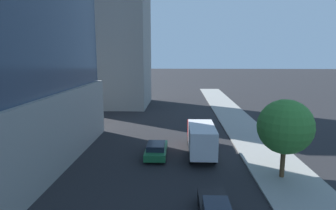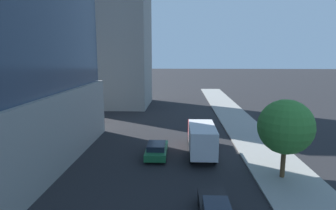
{
  "view_description": "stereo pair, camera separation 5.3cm",
  "coord_description": "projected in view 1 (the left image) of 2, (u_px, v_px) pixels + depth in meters",
  "views": [
    {
      "loc": [
        0.48,
        1.49,
        9.42
      ],
      "look_at": [
        -0.12,
        16.52,
        6.76
      ],
      "focal_mm": 30.32,
      "sensor_mm": 36.0,
      "label": 1
    },
    {
      "loc": [
        0.53,
        1.49,
        9.42
      ],
      "look_at": [
        -0.12,
        16.52,
        6.76
      ],
      "focal_mm": 30.32,
      "sensor_mm": 36.0,
      "label": 2
    }
  ],
  "objects": [
    {
      "name": "construction_building",
      "position": [
        109.0,
        5.0,
        51.18
      ],
      "size": [
        21.24,
        15.11,
        40.31
      ],
      "color": "gray",
      "rests_on": "ground"
    },
    {
      "name": "box_truck",
      "position": [
        201.0,
        137.0,
        26.97
      ],
      "size": [
        2.35,
        7.83,
        3.04
      ],
      "color": "#B21E1E",
      "rests_on": "ground"
    },
    {
      "name": "car_green",
      "position": [
        156.0,
        150.0,
        26.51
      ],
      "size": [
        1.91,
        4.6,
        1.39
      ],
      "color": "#1E6638",
      "rests_on": "ground"
    },
    {
      "name": "street_tree",
      "position": [
        285.0,
        127.0,
        21.24
      ],
      "size": [
        4.14,
        4.14,
        6.04
      ],
      "color": "brown",
      "rests_on": "sidewalk"
    },
    {
      "name": "sidewalk",
      "position": [
        300.0,
        193.0,
        19.51
      ],
      "size": [
        5.08,
        120.0,
        0.15
      ],
      "primitive_type": "cube",
      "color": "gray",
      "rests_on": "ground"
    }
  ]
}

